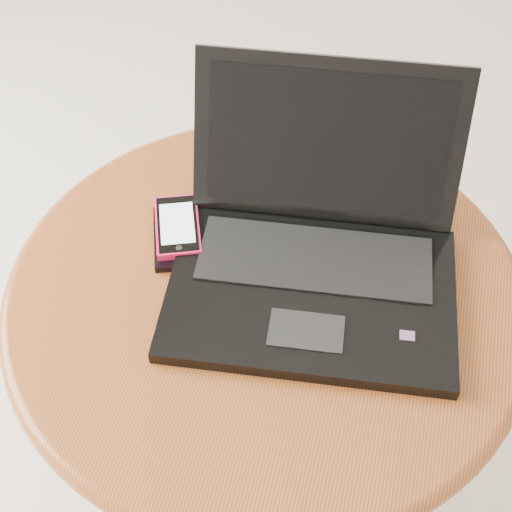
# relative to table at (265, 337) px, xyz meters

# --- Properties ---
(table) EXTENTS (0.67, 0.67, 0.53)m
(table) POSITION_rel_table_xyz_m (0.00, 0.00, 0.00)
(table) COLOR #4D2918
(table) RESTS_ON ground
(laptop) EXTENTS (0.38, 0.36, 0.22)m
(laptop) POSITION_rel_table_xyz_m (0.05, 0.04, 0.16)
(laptop) COLOR black
(laptop) RESTS_ON table
(phone_black) EXTENTS (0.10, 0.13, 0.01)m
(phone_black) POSITION_rel_table_xyz_m (-0.13, 0.05, 0.12)
(phone_black) COLOR black
(phone_black) RESTS_ON table
(phone_pink) EXTENTS (0.09, 0.12, 0.01)m
(phone_pink) POSITION_rel_table_xyz_m (-0.13, 0.06, 0.13)
(phone_pink) COLOR #F32054
(phone_pink) RESTS_ON phone_black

